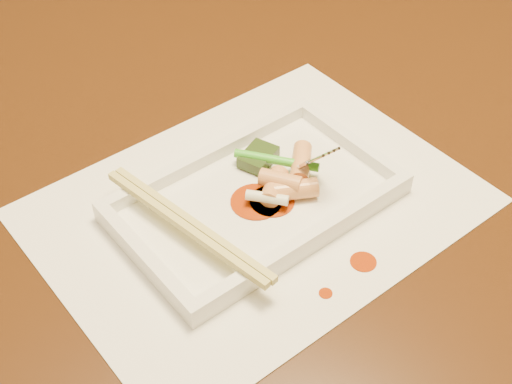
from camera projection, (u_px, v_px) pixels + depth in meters
table at (193, 188)px, 0.85m from camera, size 1.40×0.90×0.75m
placemat at (256, 206)px, 0.68m from camera, size 0.40×0.30×0.00m
sauce_splatter_a at (363, 262)px, 0.63m from camera, size 0.02×0.02×0.00m
sauce_splatter_b at (326, 293)px, 0.61m from camera, size 0.01×0.01×0.00m
plate_base at (256, 203)px, 0.68m from camera, size 0.26×0.16×0.01m
plate_rim_far at (210, 154)px, 0.71m from camera, size 0.26×0.01×0.01m
plate_rim_near at (308, 240)px, 0.63m from camera, size 0.26×0.01×0.01m
plate_rim_left at (144, 256)px, 0.62m from camera, size 0.01×0.14×0.01m
plate_rim_right at (351, 142)px, 0.73m from camera, size 0.01×0.14×0.01m
veg_piece at (258, 157)px, 0.71m from camera, size 0.05×0.04×0.01m
scallion_white at (267, 198)px, 0.66m from camera, size 0.03×0.04×0.01m
scallion_green at (277, 160)px, 0.70m from camera, size 0.06×0.07×0.01m
chopstick_a at (184, 226)px, 0.63m from camera, size 0.04×0.20×0.01m
chopstick_b at (191, 222)px, 0.63m from camera, size 0.04×0.20×0.01m
fork at (302, 100)px, 0.67m from camera, size 0.09×0.10×0.14m
sauce_blob_0 at (272, 201)px, 0.67m from camera, size 0.04×0.04×0.00m
sauce_blob_1 at (256, 202)px, 0.67m from camera, size 0.05×0.05×0.00m
rice_cake_0 at (295, 190)px, 0.67m from camera, size 0.05×0.04×0.02m
rice_cake_1 at (274, 186)px, 0.68m from camera, size 0.04×0.04×0.02m
rice_cake_2 at (280, 181)px, 0.67m from camera, size 0.04×0.04×0.02m
rice_cake_3 at (301, 163)px, 0.70m from camera, size 0.05×0.05×0.02m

